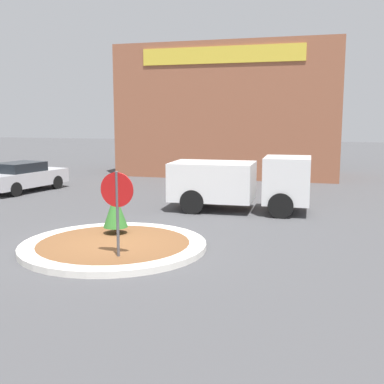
{
  "coord_description": "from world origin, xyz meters",
  "views": [
    {
      "loc": [
        5.43,
        -11.43,
        3.48
      ],
      "look_at": [
        1.47,
        2.47,
        1.22
      ],
      "focal_mm": 45.0,
      "sensor_mm": 36.0,
      "label": 1
    }
  ],
  "objects": [
    {
      "name": "storefront_building",
      "position": [
        -0.37,
        17.74,
        3.81
      ],
      "size": [
        12.8,
        6.07,
        7.61
      ],
      "color": "#93563D",
      "rests_on": "ground_plane"
    },
    {
      "name": "island_shrub",
      "position": [
        -0.38,
        0.95,
        0.86
      ],
      "size": [
        0.7,
        0.7,
        1.19
      ],
      "color": "brown",
      "rests_on": "traffic_island"
    },
    {
      "name": "traffic_island",
      "position": [
        0.0,
        0.0,
        0.08
      ],
      "size": [
        4.95,
        4.95,
        0.17
      ],
      "color": "silver",
      "rests_on": "ground_plane"
    },
    {
      "name": "parked_sedan_silver",
      "position": [
        -8.37,
        7.98,
        0.71
      ],
      "size": [
        2.55,
        4.5,
        1.39
      ],
      "rotation": [
        0.0,
        0.0,
        1.38
      ],
      "color": "#B7B7BC",
      "rests_on": "ground_plane"
    },
    {
      "name": "utility_truck",
      "position": [
        2.3,
        6.08,
        1.12
      ],
      "size": [
        5.17,
        2.32,
        2.06
      ],
      "rotation": [
        0.0,
        0.0,
        0.04
      ],
      "color": "silver",
      "rests_on": "ground_plane"
    },
    {
      "name": "stop_sign",
      "position": [
        0.66,
        -1.15,
        1.55
      ],
      "size": [
        0.83,
        0.07,
        2.22
      ],
      "color": "#4C4C51",
      "rests_on": "ground_plane"
    },
    {
      "name": "ground_plane",
      "position": [
        0.0,
        0.0,
        0.0
      ],
      "size": [
        120.0,
        120.0,
        0.0
      ],
      "primitive_type": "plane",
      "color": "#474749"
    }
  ]
}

